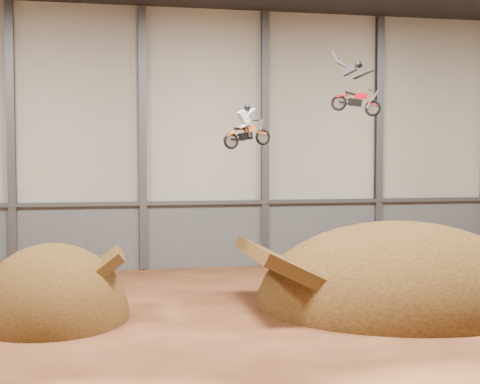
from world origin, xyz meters
name	(u,v)px	position (x,y,z in m)	size (l,w,h in m)	color
floor	(269,340)	(0.00, 0.00, 0.00)	(40.00, 40.00, 0.00)	#4D2614
back_wall	(204,139)	(0.00, 15.00, 7.00)	(40.00, 0.10, 14.00)	#ADA99A
lower_band_back	(205,235)	(0.00, 14.90, 1.75)	(39.80, 0.18, 3.50)	#56585D
steel_rail	(205,203)	(0.00, 14.75, 3.55)	(39.80, 0.35, 0.20)	#47494F
steel_column_1	(11,138)	(-10.00, 14.80, 7.00)	(0.40, 0.36, 13.90)	#47494F
steel_column_2	(143,139)	(-3.33, 14.80, 7.00)	(0.40, 0.36, 13.90)	#47494F
steel_column_3	(265,139)	(3.33, 14.80, 7.00)	(0.40, 0.36, 13.90)	#47494F
steel_column_4	(379,140)	(10.00, 14.80, 7.00)	(0.40, 0.36, 13.90)	#47494F
takeoff_ramp	(53,319)	(-7.22, 4.36, 0.00)	(5.64, 6.51, 5.64)	#37220D
landing_ramp	(399,304)	(6.51, 4.30, 0.00)	(11.78, 10.42, 6.80)	#37220D
fmx_rider_a	(248,124)	(0.19, 4.34, 7.30)	(1.97, 0.75, 1.78)	#F05913
fmx_rider_b	(354,84)	(4.29, 3.74, 8.84)	(2.61, 0.75, 2.24)	#AC060D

